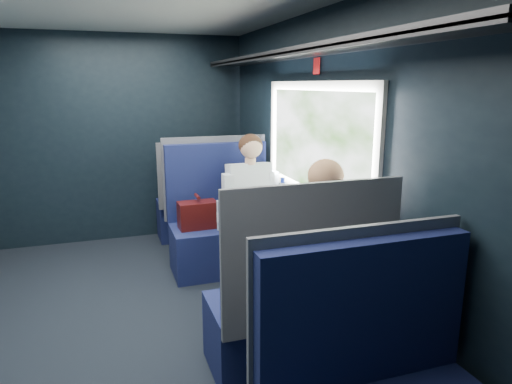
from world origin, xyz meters
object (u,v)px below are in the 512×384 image
object	(u,v)px
seat_row_front	(202,204)
bottle_small	(282,192)
cup	(287,197)
seat_bay_near	(221,226)
seat_bay_far	(294,308)
laptop	(312,206)
man	(252,198)
table	(272,226)
woman	(320,247)

from	to	relation	value
seat_row_front	bottle_small	size ratio (longest dim) A/B	5.03
cup	seat_bay_near	bearing A→B (deg)	137.13
seat_bay_far	laptop	distance (m)	1.09
man	table	bearing A→B (deg)	-95.52
woman	laptop	size ratio (longest dim) A/B	4.43
table	seat_bay_near	world-z (taller)	seat_bay_near
seat_bay_far	woman	xyz separation A→B (m)	(0.25, 0.17, 0.31)
woman	bottle_small	distance (m)	1.08
seat_row_front	seat_bay_near	bearing A→B (deg)	-90.78
table	bottle_small	size ratio (longest dim) A/B	4.34
woman	cup	distance (m)	1.14
seat_bay_near	seat_bay_far	size ratio (longest dim) A/B	1.00
laptop	seat_bay_near	bearing A→B (deg)	121.80
table	seat_row_front	size ratio (longest dim) A/B	0.86
seat_bay_near	woman	distance (m)	1.63
seat_row_front	cup	xyz separation A→B (m)	(0.48, -1.38, 0.37)
table	seat_bay_far	distance (m)	0.93
woman	cup	world-z (taller)	woman
seat_bay_far	seat_row_front	xyz separation A→B (m)	(0.00, 2.67, -0.00)
seat_bay_far	man	world-z (taller)	man
woman	man	bearing A→B (deg)	90.00
laptop	cup	world-z (taller)	laptop
man	bottle_small	distance (m)	0.40
cup	laptop	bearing A→B (deg)	-83.30
table	woman	world-z (taller)	woman
seat_row_front	bottle_small	world-z (taller)	seat_row_front
seat_row_front	bottle_small	xyz separation A→B (m)	(0.41, -1.45, 0.43)
seat_row_front	bottle_small	bearing A→B (deg)	-74.16
seat_bay_far	seat_row_front	distance (m)	2.67
table	laptop	distance (m)	0.37
bottle_small	seat_bay_near	bearing A→B (deg)	129.15
table	man	distance (m)	0.70
seat_bay_far	woman	size ratio (longest dim) A/B	0.95
woman	cup	bearing A→B (deg)	78.39
bottle_small	seat_row_front	bearing A→B (deg)	105.84
seat_row_front	woman	bearing A→B (deg)	-84.30
seat_row_front	cup	bearing A→B (deg)	-70.87
seat_bay_near	seat_row_front	bearing A→B (deg)	89.22
seat_bay_near	table	bearing A→B (deg)	-77.35
cup	table	bearing A→B (deg)	-125.82
table	bottle_small	xyz separation A→B (m)	(0.23, 0.35, 0.18)
seat_bay_far	woman	distance (m)	0.43
seat_bay_near	bottle_small	size ratio (longest dim) A/B	5.47
table	cup	bearing A→B (deg)	54.18
man	laptop	world-z (taller)	man
table	seat_bay_near	size ratio (longest dim) A/B	0.79
seat_bay_far	seat_row_front	bearing A→B (deg)	90.00
seat_row_front	man	size ratio (longest dim) A/B	0.88
laptop	cup	bearing A→B (deg)	96.70
seat_bay_far	man	xyz separation A→B (m)	(0.25, 1.57, 0.30)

